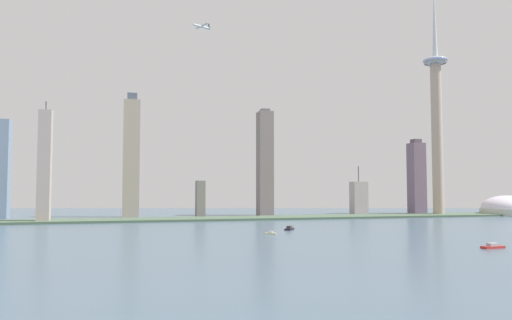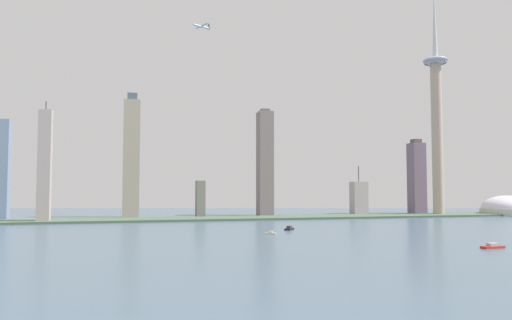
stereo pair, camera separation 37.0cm
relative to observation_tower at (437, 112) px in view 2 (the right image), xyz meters
name	(u,v)px [view 2 (the right image)]	position (x,y,z in m)	size (l,w,h in m)	color
waterfront_pier	(259,218)	(-295.49, -7.97, -164.11)	(888.11, 61.14, 2.92)	#4B624B
observation_tower	(437,112)	(0.00, 0.00, 0.00)	(38.66, 38.66, 375.62)	tan
stadium_dome	(507,209)	(116.37, -12.41, -156.09)	(80.29, 80.29, 41.58)	beige
skyscraper_0	(359,198)	(-96.34, 83.16, -138.42)	(25.35, 21.01, 80.81)	#B6A79F
skyscraper_1	(200,199)	(-371.48, 47.57, -138.34)	(12.34, 25.60, 54.47)	gray
skyscraper_2	(5,169)	(-645.21, 77.33, -95.12)	(12.02, 20.00, 140.92)	#758BA8
skyscraper_3	(45,166)	(-576.29, -15.10, -94.15)	(15.54, 12.76, 153.79)	#AD9E96
skyscraper_4	(265,163)	(-265.19, 71.47, -81.80)	(22.58, 27.08, 170.29)	gray
skyscraper_5	(131,157)	(-472.19, 80.49, -74.76)	(24.49, 14.78, 188.28)	tan
skyscraper_6	(417,177)	(4.42, 65.82, -103.84)	(23.64, 23.83, 127.85)	slate
boat_0	(271,233)	(-337.82, -220.60, -164.41)	(10.23, 7.41, 3.18)	beige
boat_3	(289,228)	(-305.94, -179.75, -164.04)	(14.14, 16.48, 4.27)	black
boat_5	(493,246)	(-206.87, -357.02, -164.18)	(18.38, 7.87, 3.86)	#B32D28
channel_buoy_0	(413,227)	(-167.44, -191.27, -164.72)	(1.71, 1.71, 1.72)	green
airplane	(202,26)	(-381.15, -34.40, 95.18)	(25.85, 26.98, 7.81)	silver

